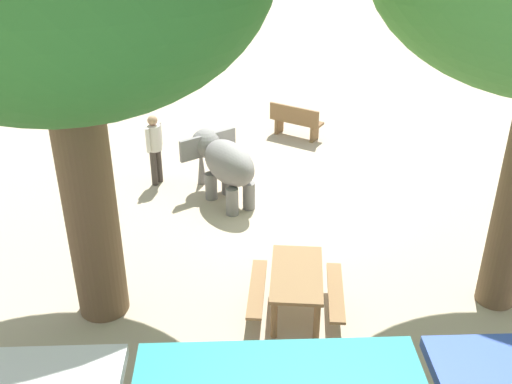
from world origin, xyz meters
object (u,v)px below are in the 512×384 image
elephant (224,162)px  picnic_table_near (296,283)px  wooden_bench (296,121)px  person_handler (154,144)px

elephant → picnic_table_near: bearing=164.1°
wooden_bench → person_handler: bearing=-110.3°
wooden_bench → picnic_table_near: size_ratio=0.84×
elephant → picnic_table_near: elephant is taller
elephant → wooden_bench: (-1.84, -3.30, -0.42)m
wooden_bench → picnic_table_near: wooden_bench is taller
wooden_bench → elephant: bearing=-85.7°
elephant → person_handler: bearing=28.4°
person_handler → picnic_table_near: size_ratio=0.98×
wooden_bench → picnic_table_near: (0.68, 7.09, 0.12)m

